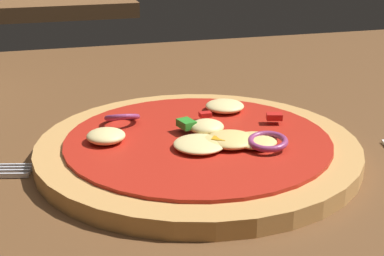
{
  "coord_description": "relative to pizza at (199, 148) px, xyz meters",
  "views": [
    {
      "loc": [
        -0.1,
        -0.44,
        0.23
      ],
      "look_at": [
        0.03,
        0.02,
        0.05
      ],
      "focal_mm": 54.9,
      "sensor_mm": 36.0,
      "label": 1
    }
  ],
  "objects": [
    {
      "name": "dining_table",
      "position": [
        -0.03,
        0.0,
        -0.03
      ],
      "size": [
        1.48,
        0.9,
        0.03
      ],
      "color": "brown",
      "rests_on": "ground"
    },
    {
      "name": "pizza",
      "position": [
        0.0,
        0.0,
        0.0
      ],
      "size": [
        0.27,
        0.27,
        0.03
      ],
      "color": "tan",
      "rests_on": "dining_table"
    }
  ]
}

